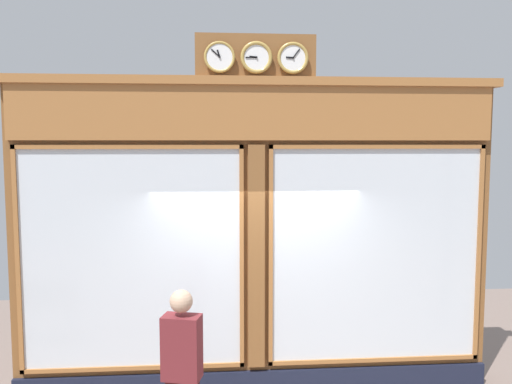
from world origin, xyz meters
TOP-DOWN VIEW (x-y plane):
  - shop_facade at (-0.00, -0.13)m, footprint 5.92×0.42m
  - pedestrian at (0.82, 1.35)m, footprint 0.40×0.30m

SIDE VIEW (x-z plane):
  - pedestrian at x=0.82m, z-range 0.09..1.78m
  - shop_facade at x=0.00m, z-range -0.23..4.11m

